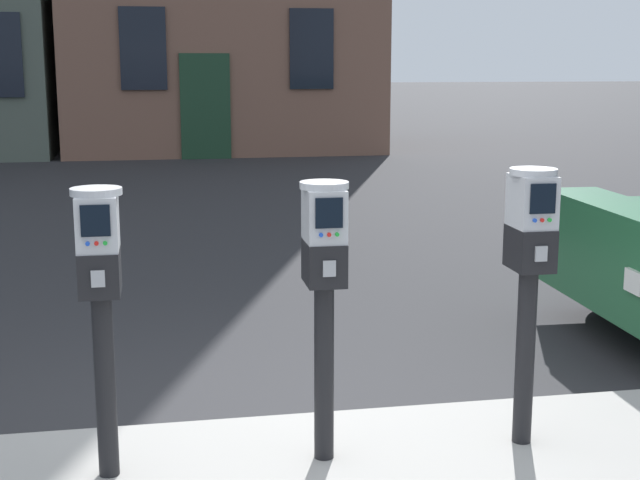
{
  "coord_description": "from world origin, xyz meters",
  "views": [
    {
      "loc": [
        -0.51,
        -4.19,
        1.94
      ],
      "look_at": [
        0.23,
        -0.24,
        1.15
      ],
      "focal_mm": 50.87,
      "sensor_mm": 36.0,
      "label": 1
    }
  ],
  "objects": [
    {
      "name": "ground_plane",
      "position": [
        0.0,
        0.0,
        0.0
      ],
      "size": [
        160.0,
        160.0,
        0.0
      ],
      "primitive_type": "plane",
      "color": "#28282B"
    },
    {
      "name": "parking_meter_near_kerb",
      "position": [
        -0.74,
        -0.34,
        1.02
      ],
      "size": [
        0.22,
        0.25,
        1.28
      ],
      "rotation": [
        0.0,
        0.0,
        -1.58
      ],
      "color": "black",
      "rests_on": "sidewalk_slab"
    },
    {
      "name": "parking_meter_twin_adjacent",
      "position": [
        0.23,
        -0.34,
        1.03
      ],
      "size": [
        0.22,
        0.25,
        1.28
      ],
      "rotation": [
        0.0,
        0.0,
        -1.58
      ],
      "color": "black",
      "rests_on": "sidewalk_slab"
    },
    {
      "name": "parking_meter_end_of_row",
      "position": [
        1.2,
        -0.34,
        1.05
      ],
      "size": [
        0.22,
        0.25,
        1.32
      ],
      "rotation": [
        0.0,
        0.0,
        -1.58
      ],
      "color": "black",
      "rests_on": "sidewalk_slab"
    }
  ]
}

